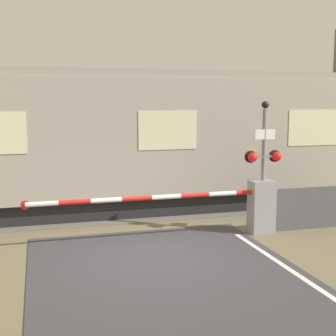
{
  "coord_description": "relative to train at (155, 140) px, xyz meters",
  "views": [
    {
      "loc": [
        -2.33,
        -9.38,
        3.3
      ],
      "look_at": [
        0.79,
        1.68,
        1.66
      ],
      "focal_mm": 50.0,
      "sensor_mm": 36.0,
      "label": 1
    }
  ],
  "objects": [
    {
      "name": "roadside_fence",
      "position": [
        3.38,
        -3.33,
        -1.58
      ],
      "size": [
        2.56,
        0.06,
        1.1
      ],
      "color": "#4C4C51",
      "rests_on": "ground_plane"
    },
    {
      "name": "signal_post",
      "position": [
        1.96,
        -3.27,
        -0.25
      ],
      "size": [
        0.96,
        0.26,
        3.31
      ],
      "color": "gray",
      "rests_on": "ground_plane"
    },
    {
      "name": "crossing_barrier",
      "position": [
        1.45,
        -3.31,
        -1.39
      ],
      "size": [
        6.1,
        0.44,
        1.34
      ],
      "color": "gray",
      "rests_on": "ground_plane"
    },
    {
      "name": "catenary_pole",
      "position": [
        7.63,
        1.96,
        1.01
      ],
      "size": [
        0.2,
        1.9,
        5.99
      ],
      "color": "slate",
      "rests_on": "ground_plane"
    },
    {
      "name": "track_bed",
      "position": [
        -1.15,
        0.0,
        -2.11
      ],
      "size": [
        36.0,
        3.2,
        0.13
      ],
      "color": "#666056",
      "rests_on": "ground_plane"
    },
    {
      "name": "ground_plane",
      "position": [
        -1.15,
        -4.39,
        -2.13
      ],
      "size": [
        80.0,
        80.0,
        0.0
      ],
      "primitive_type": "plane",
      "color": "#6B6047"
    },
    {
      "name": "train",
      "position": [
        0.0,
        0.0,
        0.0
      ],
      "size": [
        16.54,
        2.79,
        4.17
      ],
      "color": "black",
      "rests_on": "ground_plane"
    }
  ]
}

